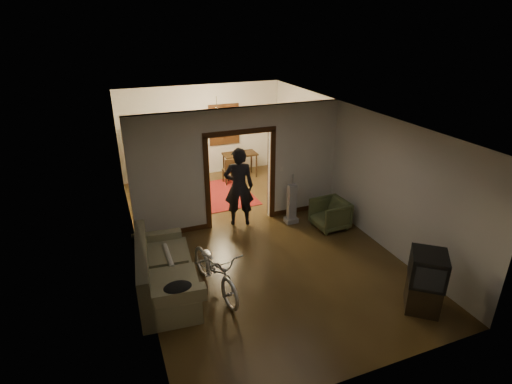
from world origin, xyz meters
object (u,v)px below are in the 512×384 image
person (239,187)px  desk (240,165)px  bicycle (215,269)px  armchair (330,214)px  sofa (166,267)px  locker (158,156)px

person → desk: (1.05, 2.92, -0.58)m
bicycle → armchair: bearing=12.8°
bicycle → armchair: bicycle is taller
sofa → armchair: bearing=19.1°
sofa → person: 2.92m
locker → person: bearing=-66.0°
person → armchair: bearing=168.6°
bicycle → armchair: 3.45m
sofa → locker: (0.70, 5.18, 0.40)m
sofa → desk: (3.14, 4.91, -0.12)m
armchair → locker: size_ratio=0.43×
person → sofa: bearing=59.4°
bicycle → person: size_ratio=0.92×
armchair → person: bearing=-120.1°
bicycle → desk: bearing=56.4°
armchair → locker: 5.36m
sofa → desk: 5.83m
sofa → bicycle: bearing=-16.7°
person → desk: 3.16m
armchair → person: size_ratio=0.40×
locker → sofa: bearing=-97.2°
bicycle → desk: 5.73m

